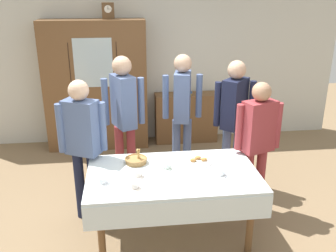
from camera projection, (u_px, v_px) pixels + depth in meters
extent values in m
plane|color=#846B4C|center=(170.00, 223.00, 4.17)|extent=(12.00, 12.00, 0.00)
cube|color=silver|center=(151.00, 61.00, 6.16)|extent=(6.40, 0.10, 2.70)
cylinder|color=brown|center=(101.00, 232.00, 3.44)|extent=(0.07, 0.07, 0.72)
cylinder|color=brown|center=(250.00, 221.00, 3.60)|extent=(0.07, 0.07, 0.72)
cylinder|color=brown|center=(104.00, 192.00, 4.11)|extent=(0.07, 0.07, 0.72)
cylinder|color=brown|center=(230.00, 185.00, 4.27)|extent=(0.07, 0.07, 0.72)
cube|color=silver|center=(173.00, 174.00, 3.72)|extent=(1.72, 1.00, 0.03)
cube|color=silver|center=(180.00, 213.00, 3.31)|extent=(1.72, 0.01, 0.24)
cube|color=brown|center=(96.00, 86.00, 5.90)|extent=(1.60, 0.45, 2.05)
cube|color=silver|center=(93.00, 63.00, 5.54)|extent=(0.58, 0.01, 0.74)
cube|color=black|center=(72.00, 97.00, 5.68)|extent=(0.01, 0.01, 1.64)
cube|color=black|center=(119.00, 95.00, 5.76)|extent=(0.01, 0.01, 1.64)
cube|color=brown|center=(108.00, 11.00, 5.53)|extent=(0.18, 0.10, 0.24)
cylinder|color=white|center=(108.00, 9.00, 5.47)|extent=(0.11, 0.01, 0.11)
cube|color=black|center=(108.00, 8.00, 5.46)|extent=(0.00, 0.00, 0.04)
cube|color=black|center=(109.00, 9.00, 5.46)|extent=(0.05, 0.00, 0.00)
cube|color=brown|center=(186.00, 117.00, 6.32)|extent=(1.05, 0.35, 0.83)
cube|color=#B29333|center=(186.00, 93.00, 6.17)|extent=(0.17, 0.19, 0.03)
cube|color=#2D5184|center=(186.00, 92.00, 6.16)|extent=(0.16, 0.20, 0.03)
cylinder|color=white|center=(221.00, 175.00, 3.65)|extent=(0.13, 0.13, 0.01)
cylinder|color=white|center=(221.00, 172.00, 3.64)|extent=(0.08, 0.08, 0.05)
torus|color=white|center=(224.00, 172.00, 3.64)|extent=(0.04, 0.01, 0.04)
cylinder|color=white|center=(134.00, 188.00, 3.41)|extent=(0.13, 0.13, 0.01)
cylinder|color=white|center=(134.00, 185.00, 3.40)|extent=(0.08, 0.08, 0.05)
torus|color=white|center=(138.00, 185.00, 3.41)|extent=(0.04, 0.01, 0.04)
cylinder|color=#47230F|center=(134.00, 183.00, 3.40)|extent=(0.06, 0.06, 0.01)
cylinder|color=white|center=(103.00, 183.00, 3.50)|extent=(0.13, 0.13, 0.01)
cylinder|color=white|center=(102.00, 180.00, 3.49)|extent=(0.08, 0.08, 0.05)
torus|color=white|center=(107.00, 180.00, 3.49)|extent=(0.04, 0.01, 0.04)
cylinder|color=#47230F|center=(102.00, 178.00, 3.48)|extent=(0.06, 0.06, 0.01)
cylinder|color=white|center=(138.00, 176.00, 3.63)|extent=(0.13, 0.13, 0.01)
cylinder|color=white|center=(138.00, 174.00, 3.62)|extent=(0.08, 0.08, 0.05)
torus|color=white|center=(141.00, 173.00, 3.62)|extent=(0.04, 0.01, 0.04)
cylinder|color=#47230F|center=(138.00, 172.00, 3.61)|extent=(0.06, 0.06, 0.01)
cylinder|color=silver|center=(166.00, 168.00, 3.79)|extent=(0.13, 0.13, 0.01)
cylinder|color=silver|center=(166.00, 166.00, 3.78)|extent=(0.08, 0.08, 0.05)
torus|color=silver|center=(170.00, 165.00, 3.78)|extent=(0.04, 0.01, 0.04)
cylinder|color=#47230F|center=(166.00, 164.00, 3.77)|extent=(0.06, 0.06, 0.01)
cylinder|color=#9E7542|center=(136.00, 161.00, 3.91)|extent=(0.22, 0.22, 0.05)
torus|color=#9E7542|center=(136.00, 159.00, 3.90)|extent=(0.24, 0.24, 0.02)
cylinder|color=tan|center=(138.00, 155.00, 3.87)|extent=(0.04, 0.03, 0.12)
cylinder|color=tan|center=(139.00, 154.00, 3.89)|extent=(0.03, 0.03, 0.12)
cylinder|color=tan|center=(138.00, 154.00, 3.90)|extent=(0.03, 0.04, 0.12)
cylinder|color=white|center=(199.00, 162.00, 3.93)|extent=(0.28, 0.28, 0.01)
ellipsoid|color=#BC7F3D|center=(204.00, 159.00, 3.94)|extent=(0.07, 0.05, 0.04)
ellipsoid|color=#BC7F3D|center=(198.00, 158.00, 3.97)|extent=(0.07, 0.05, 0.04)
ellipsoid|color=#BC7F3D|center=(193.00, 160.00, 3.92)|extent=(0.07, 0.05, 0.04)
cube|color=silver|center=(244.00, 185.00, 3.48)|extent=(0.10, 0.01, 0.00)
ellipsoid|color=silver|center=(250.00, 184.00, 3.49)|extent=(0.03, 0.02, 0.01)
cube|color=silver|center=(232.00, 161.00, 3.96)|extent=(0.10, 0.01, 0.00)
ellipsoid|color=silver|center=(237.00, 160.00, 3.97)|extent=(0.03, 0.02, 0.01)
cube|color=silver|center=(244.00, 174.00, 3.68)|extent=(0.10, 0.01, 0.00)
ellipsoid|color=silver|center=(250.00, 173.00, 3.69)|extent=(0.03, 0.02, 0.01)
cylinder|color=slate|center=(176.00, 149.00, 5.05)|extent=(0.11, 0.11, 0.85)
cylinder|color=slate|center=(187.00, 149.00, 5.07)|extent=(0.11, 0.11, 0.85)
cube|color=slate|center=(182.00, 97.00, 4.80)|extent=(0.28, 0.40, 0.64)
sphere|color=tan|center=(183.00, 63.00, 4.65)|extent=(0.23, 0.23, 0.23)
cylinder|color=slate|center=(166.00, 97.00, 4.77)|extent=(0.08, 0.08, 0.57)
cylinder|color=slate|center=(199.00, 96.00, 4.82)|extent=(0.08, 0.08, 0.57)
cylinder|color=#933338|center=(247.00, 181.00, 4.30)|extent=(0.11, 0.11, 0.77)
cylinder|color=#933338|center=(260.00, 180.00, 4.32)|extent=(0.11, 0.11, 0.77)
cube|color=#933338|center=(259.00, 126.00, 4.07)|extent=(0.41, 0.31, 0.58)
sphere|color=tan|center=(262.00, 92.00, 3.93)|extent=(0.21, 0.21, 0.21)
cylinder|color=#933338|center=(239.00, 127.00, 4.05)|extent=(0.08, 0.08, 0.52)
cylinder|color=#933338|center=(278.00, 125.00, 4.10)|extent=(0.08, 0.08, 0.52)
cylinder|color=#191E38|center=(80.00, 186.00, 4.17)|extent=(0.11, 0.11, 0.80)
cylinder|color=#191E38|center=(93.00, 185.00, 4.18)|extent=(0.11, 0.11, 0.80)
cube|color=slate|center=(82.00, 127.00, 3.93)|extent=(0.41, 0.34, 0.60)
sphere|color=#DBB293|center=(78.00, 90.00, 3.79)|extent=(0.22, 0.22, 0.22)
cylinder|color=slate|center=(61.00, 128.00, 3.91)|extent=(0.08, 0.08, 0.54)
cylinder|color=slate|center=(103.00, 127.00, 3.96)|extent=(0.08, 0.08, 0.54)
cylinder|color=slate|center=(226.00, 157.00, 4.83)|extent=(0.11, 0.11, 0.83)
cylinder|color=slate|center=(237.00, 156.00, 4.85)|extent=(0.11, 0.11, 0.83)
cube|color=#191E38|center=(235.00, 104.00, 4.59)|extent=(0.39, 0.40, 0.62)
sphere|color=tan|center=(237.00, 70.00, 4.44)|extent=(0.23, 0.23, 0.23)
cylinder|color=#191E38|center=(217.00, 104.00, 4.56)|extent=(0.08, 0.08, 0.56)
cylinder|color=#191E38|center=(252.00, 103.00, 4.61)|extent=(0.08, 0.08, 0.56)
cylinder|color=#933338|center=(120.00, 158.00, 4.78)|extent=(0.11, 0.11, 0.86)
cylinder|color=#933338|center=(132.00, 157.00, 4.80)|extent=(0.11, 0.11, 0.86)
cube|color=slate|center=(123.00, 101.00, 4.53)|extent=(0.33, 0.41, 0.65)
sphere|color=tan|center=(122.00, 66.00, 4.37)|extent=(0.23, 0.23, 0.23)
cylinder|color=slate|center=(105.00, 102.00, 4.50)|extent=(0.08, 0.08, 0.58)
cylinder|color=slate|center=(141.00, 101.00, 4.55)|extent=(0.08, 0.08, 0.58)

